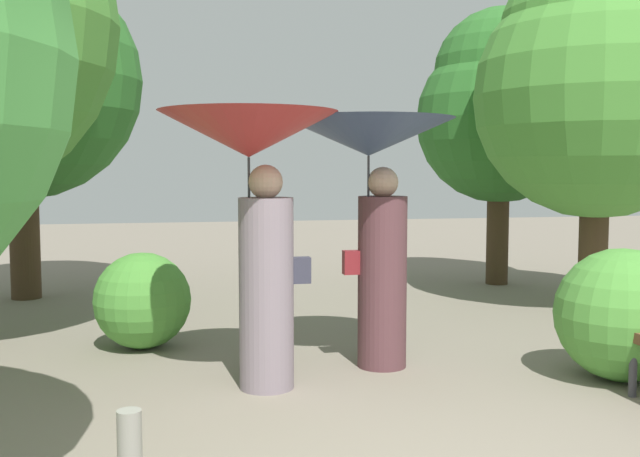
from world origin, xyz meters
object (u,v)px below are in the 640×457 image
person_left (254,182)px  person_right (373,179)px  tree_near_right (598,77)px  tree_mid_right (500,106)px  tree_mid_left (19,60)px

person_left → person_right: bearing=-66.2°
person_right → tree_near_right: tree_near_right is taller
person_left → tree_mid_right: 6.06m
tree_mid_right → tree_mid_left: bearing=179.0°
person_left → tree_near_right: (4.39, 2.44, 1.19)m
person_left → tree_mid_right: (4.06, 4.38, 1.01)m
person_right → tree_near_right: bearing=-56.6°
person_right → tree_mid_right: tree_mid_right is taller
person_right → tree_mid_right: 5.09m
tree_mid_left → tree_mid_right: (6.56, -0.11, -0.47)m
person_right → tree_mid_left: tree_mid_left is taller
tree_mid_right → tree_near_right: bearing=-80.4°
tree_near_right → tree_mid_left: 7.19m
person_right → tree_mid_right: size_ratio=0.53×
person_left → tree_near_right: tree_near_right is taller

